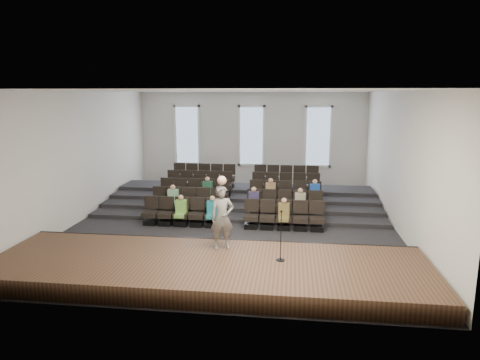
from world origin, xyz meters
TOP-DOWN VIEW (x-y plane):
  - ground at (0.00, 0.00)m, footprint 14.00×14.00m
  - ceiling at (0.00, 0.00)m, footprint 12.00×14.00m
  - wall_back at (0.00, 7.02)m, footprint 12.00×0.04m
  - wall_front at (0.00, -7.02)m, footprint 12.00×0.04m
  - wall_left at (-6.02, 0.00)m, footprint 0.04×14.00m
  - wall_right at (6.02, 0.00)m, footprint 0.04×14.00m
  - stage at (0.00, -5.10)m, footprint 11.80×3.60m
  - stage_lip at (0.00, -3.33)m, footprint 11.80×0.06m
  - risers at (0.00, 3.17)m, footprint 11.80×4.80m
  - seating_rows at (-0.00, 1.54)m, footprint 6.80×4.70m
  - windows at (0.00, 6.95)m, footprint 8.44×0.10m
  - audience at (0.35, 0.45)m, footprint 6.05×2.64m
  - speaker at (0.23, -4.10)m, footprint 0.78×0.63m
  - mic_stand at (1.93, -4.84)m, footprint 0.23×0.23m

SIDE VIEW (x-z plane):
  - ground at x=0.00m, z-range 0.00..0.00m
  - risers at x=0.00m, z-range -0.10..0.50m
  - stage at x=0.00m, z-range 0.00..0.50m
  - stage_lip at x=0.00m, z-range -0.01..0.51m
  - seating_rows at x=0.00m, z-range -0.15..1.52m
  - audience at x=0.35m, z-range 0.28..1.38m
  - mic_stand at x=1.93m, z-range 0.22..1.61m
  - speaker at x=0.23m, z-range 0.50..2.34m
  - wall_back at x=0.00m, z-range 0.00..5.00m
  - wall_front at x=0.00m, z-range 0.00..5.00m
  - wall_left at x=-6.02m, z-range 0.00..5.00m
  - wall_right at x=6.02m, z-range 0.00..5.00m
  - windows at x=0.00m, z-range 1.08..4.32m
  - ceiling at x=0.00m, z-range 5.00..5.02m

